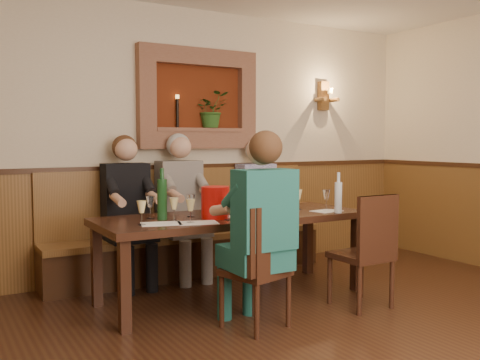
# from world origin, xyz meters

# --- Properties ---
(room_shell) EXTENTS (6.04, 6.04, 2.82)m
(room_shell) POSITION_xyz_m (0.00, 0.00, 1.89)
(room_shell) COLOR beige
(room_shell) RESTS_ON ground
(wainscoting) EXTENTS (6.02, 6.02, 1.15)m
(wainscoting) POSITION_xyz_m (0.00, -0.00, 0.59)
(wainscoting) COLOR brown
(wainscoting) RESTS_ON ground
(wall_niche) EXTENTS (1.36, 0.30, 1.06)m
(wall_niche) POSITION_xyz_m (0.24, 2.94, 1.81)
(wall_niche) COLOR #5C210D
(wall_niche) RESTS_ON ground
(wall_sconce) EXTENTS (0.25, 0.20, 0.35)m
(wall_sconce) POSITION_xyz_m (1.90, 2.93, 1.94)
(wall_sconce) COLOR brown
(wall_sconce) RESTS_ON ground
(dining_table) EXTENTS (2.40, 0.90, 0.75)m
(dining_table) POSITION_xyz_m (0.00, 1.85, 0.68)
(dining_table) COLOR black
(dining_table) RESTS_ON ground
(bench) EXTENTS (3.00, 0.45, 1.11)m
(bench) POSITION_xyz_m (0.00, 2.79, 0.33)
(bench) COLOR #381E0F
(bench) RESTS_ON ground
(chair_near_left) EXTENTS (0.51, 0.51, 0.94)m
(chair_near_left) POSITION_xyz_m (-0.23, 1.09, 0.27)
(chair_near_left) COLOR black
(chair_near_left) RESTS_ON ground
(chair_near_right) EXTENTS (0.43, 0.43, 0.96)m
(chair_near_right) POSITION_xyz_m (0.81, 1.07, 0.28)
(chair_near_right) COLOR black
(chair_near_right) RESTS_ON ground
(person_bench_left) EXTENTS (0.43, 0.53, 1.46)m
(person_bench_left) POSITION_xyz_m (-0.67, 2.69, 0.60)
(person_bench_left) COLOR black
(person_bench_left) RESTS_ON ground
(person_bench_mid) EXTENTS (0.44, 0.54, 1.48)m
(person_bench_mid) POSITION_xyz_m (-0.11, 2.69, 0.61)
(person_bench_mid) COLOR #4F4948
(person_bench_mid) RESTS_ON ground
(person_bench_right) EXTENTS (0.41, 0.51, 1.41)m
(person_bench_right) POSITION_xyz_m (0.82, 2.69, 0.58)
(person_bench_right) COLOR navy
(person_bench_right) RESTS_ON ground
(person_chair_front) EXTENTS (0.44, 0.54, 1.48)m
(person_chair_front) POSITION_xyz_m (-0.23, 1.07, 0.61)
(person_chair_front) COLOR #195057
(person_chair_front) RESTS_ON ground
(spittoon_bucket) EXTENTS (0.29, 0.29, 0.27)m
(spittoon_bucket) POSITION_xyz_m (-0.24, 1.73, 0.88)
(spittoon_bucket) COLOR red
(spittoon_bucket) RESTS_ON dining_table
(wine_bottle_green_a) EXTENTS (0.08, 0.08, 0.39)m
(wine_bottle_green_a) POSITION_xyz_m (0.13, 1.83, 0.91)
(wine_bottle_green_a) COLOR #19471E
(wine_bottle_green_a) RESTS_ON dining_table
(wine_bottle_green_b) EXTENTS (0.10, 0.10, 0.43)m
(wine_bottle_green_b) POSITION_xyz_m (-0.66, 1.88, 0.93)
(wine_bottle_green_b) COLOR #19471E
(wine_bottle_green_b) RESTS_ON dining_table
(water_bottle) EXTENTS (0.08, 0.08, 0.37)m
(water_bottle) POSITION_xyz_m (0.88, 1.47, 0.90)
(water_bottle) COLOR silver
(water_bottle) RESTS_ON dining_table
(tasting_sheet_a) EXTENTS (0.36, 0.30, 0.00)m
(tasting_sheet_a) POSITION_xyz_m (-0.75, 1.67, 0.75)
(tasting_sheet_a) COLOR white
(tasting_sheet_a) RESTS_ON dining_table
(tasting_sheet_b) EXTENTS (0.29, 0.23, 0.00)m
(tasting_sheet_b) POSITION_xyz_m (-0.02, 1.72, 0.75)
(tasting_sheet_b) COLOR white
(tasting_sheet_b) RESTS_ON dining_table
(tasting_sheet_c) EXTENTS (0.29, 0.23, 0.00)m
(tasting_sheet_c) POSITION_xyz_m (0.86, 1.61, 0.75)
(tasting_sheet_c) COLOR white
(tasting_sheet_c) RESTS_ON dining_table
(tasting_sheet_d) EXTENTS (0.36, 0.30, 0.00)m
(tasting_sheet_d) POSITION_xyz_m (-0.48, 1.57, 0.75)
(tasting_sheet_d) COLOR white
(tasting_sheet_d) RESTS_ON dining_table
(wine_glass_0) EXTENTS (0.08, 0.08, 0.19)m
(wine_glass_0) POSITION_xyz_m (-0.91, 1.69, 0.85)
(wine_glass_0) COLOR #F4DF92
(wine_glass_0) RESTS_ON dining_table
(wine_glass_1) EXTENTS (0.08, 0.08, 0.19)m
(wine_glass_1) POSITION_xyz_m (-0.72, 1.99, 0.85)
(wine_glass_1) COLOR white
(wine_glass_1) RESTS_ON dining_table
(wine_glass_2) EXTENTS (0.08, 0.08, 0.19)m
(wine_glass_2) POSITION_xyz_m (-0.53, 1.60, 0.85)
(wine_glass_2) COLOR #F4DF92
(wine_glass_2) RESTS_ON dining_table
(wine_glass_3) EXTENTS (0.08, 0.08, 0.19)m
(wine_glass_3) POSITION_xyz_m (-0.38, 1.92, 0.85)
(wine_glass_3) COLOR white
(wine_glass_3) RESTS_ON dining_table
(wine_glass_4) EXTENTS (0.08, 0.08, 0.19)m
(wine_glass_4) POSITION_xyz_m (-0.00, 1.68, 0.85)
(wine_glass_4) COLOR #F4DF92
(wine_glass_4) RESTS_ON dining_table
(wine_glass_5) EXTENTS (0.08, 0.08, 0.19)m
(wine_glass_5) POSITION_xyz_m (0.16, 2.01, 0.85)
(wine_glass_5) COLOR #F4DF92
(wine_glass_5) RESTS_ON dining_table
(wine_glass_6) EXTENTS (0.08, 0.08, 0.19)m
(wine_glass_6) POSITION_xyz_m (0.45, 1.65, 0.85)
(wine_glass_6) COLOR white
(wine_glass_6) RESTS_ON dining_table
(wine_glass_7) EXTENTS (0.08, 0.08, 0.19)m
(wine_glass_7) POSITION_xyz_m (0.72, 1.85, 0.85)
(wine_glass_7) COLOR #F4DF92
(wine_glass_7) RESTS_ON dining_table
(wine_glass_8) EXTENTS (0.08, 0.08, 0.19)m
(wine_glass_8) POSITION_xyz_m (0.94, 1.71, 0.85)
(wine_glass_8) COLOR white
(wine_glass_8) RESTS_ON dining_table
(wine_glass_9) EXTENTS (0.08, 0.08, 0.19)m
(wine_glass_9) POSITION_xyz_m (-0.19, 1.59, 0.85)
(wine_glass_9) COLOR #F4DF92
(wine_glass_9) RESTS_ON dining_table
(wine_glass_10) EXTENTS (0.08, 0.08, 0.19)m
(wine_glass_10) POSITION_xyz_m (-0.60, 1.76, 0.85)
(wine_glass_10) COLOR #F4DF92
(wine_glass_10) RESTS_ON dining_table
(wine_glass_11) EXTENTS (0.08, 0.08, 0.19)m
(wine_glass_11) POSITION_xyz_m (-0.22, 1.71, 0.85)
(wine_glass_11) COLOR #F4DF92
(wine_glass_11) RESTS_ON dining_table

